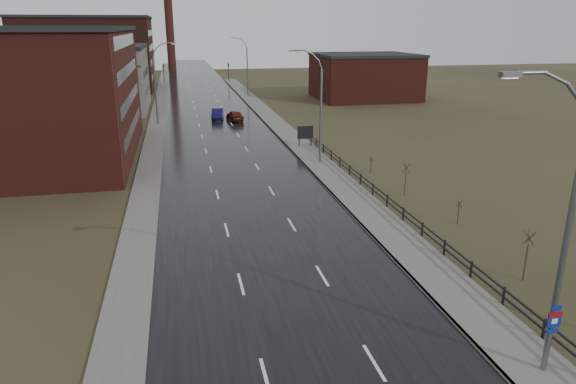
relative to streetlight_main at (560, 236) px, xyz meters
name	(u,v)px	position (x,y,z in m)	size (l,w,h in m)	color
road	(215,125)	(-8.47, 58.00, -6.03)	(14.00, 300.00, 0.06)	black
sidewalk_right	(321,166)	(0.13, 33.00, -5.97)	(3.20, 180.00, 0.18)	#595651
curb_right	(306,166)	(-1.39, 33.00, -5.97)	(0.16, 180.00, 0.18)	slate
sidewalk_left	(156,127)	(-16.67, 58.00, -6.00)	(2.40, 260.00, 0.12)	#595651
warehouse_near	(19,94)	(-29.46, 43.00, 0.70)	(22.44, 28.56, 13.50)	#471914
warehouse_mid	(96,78)	(-26.46, 76.00, -0.80)	(16.32, 20.40, 10.50)	slate
warehouse_far	(90,54)	(-31.47, 106.00, 1.70)	(26.52, 24.48, 15.50)	#331611
building_right	(364,76)	(21.83, 80.00, -1.80)	(18.36, 16.32, 8.50)	#471914
smokestack	(169,19)	(-14.47, 148.00, 9.44)	(2.70, 2.70, 30.70)	#331611
streetlight_main	(560,236)	(0.00, 0.00, 0.00)	(3.91, 0.29, 12.11)	slate
streetlight_right_mid	(318,107)	(0.03, 34.00, -0.22)	(3.36, 0.28, 11.35)	slate
streetlight_left	(157,83)	(-16.17, 60.00, -0.22)	(3.36, 0.28, 11.35)	slate
streetlight_right_far	(246,67)	(0.03, 88.00, -0.22)	(3.36, 0.28, 11.35)	slate
guardrail	(407,216)	(1.83, 16.32, -5.35)	(0.10, 53.05, 1.10)	black
shrub_c	(527,254)	(4.62, 7.26, -4.48)	(0.69, 0.73, 2.96)	#382D23
shrub_d	(459,211)	(5.47, 15.81, -5.10)	(0.43, 0.46, 1.80)	#382D23
shrub_e	(406,178)	(4.51, 22.67, -4.58)	(0.65, 0.69, 2.79)	#382D23
shrub_f	(371,164)	(4.18, 29.69, -5.19)	(0.40, 0.42, 1.65)	#382D23
billboard	(305,133)	(0.63, 41.51, -4.35)	(1.87, 0.17, 2.55)	black
traffic_light_left	(163,64)	(-16.47, 118.00, -1.46)	(0.58, 2.73, 5.30)	black
traffic_light_right	(228,63)	(-0.47, 118.00, -1.46)	(0.58, 2.73, 5.30)	black
car_near	(218,114)	(-7.76, 62.71, -5.28)	(1.65, 4.72, 1.56)	#0F0C3D
car_far	(235,116)	(-5.38, 60.73, -5.28)	(1.84, 4.57, 1.56)	#57190E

